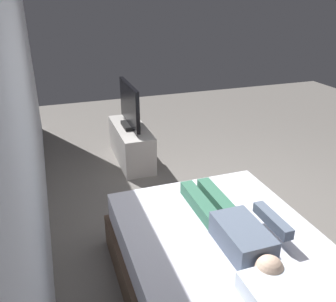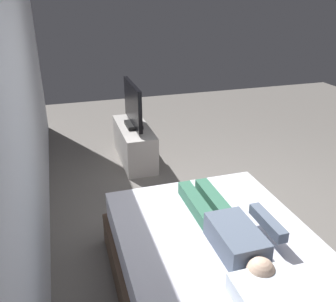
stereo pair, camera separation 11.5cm
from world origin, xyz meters
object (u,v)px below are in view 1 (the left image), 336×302
(tv_stand, at_px, (131,144))
(tv, at_px, (130,106))
(pillow, at_px, (283,302))
(bed, at_px, (225,271))
(person, at_px, (235,227))
(remote, at_px, (270,214))

(tv_stand, xyz_separation_m, tv, (0.00, -0.00, 0.53))
(pillow, bearing_deg, tv_stand, 1.40)
(bed, distance_m, tv_stand, 2.64)
(tv, bearing_deg, person, -176.80)
(pillow, distance_m, person, 0.68)
(pillow, height_order, tv, tv)
(remote, bearing_deg, person, 110.47)
(bed, height_order, pillow, pillow)
(person, xyz_separation_m, tv_stand, (2.61, 0.15, -0.37))
(person, height_order, remote, person)
(remote, bearing_deg, bed, 110.95)
(bed, xyz_separation_m, person, (0.03, -0.07, 0.36))
(tv, bearing_deg, tv_stand, 90.00)
(pillow, distance_m, tv_stand, 3.30)
(remote, bearing_deg, tv_stand, 12.64)
(pillow, relative_size, tv, 0.55)
(person, relative_size, tv, 1.43)
(bed, distance_m, tv, 2.69)
(tv, bearing_deg, pillow, -178.60)
(bed, height_order, remote, remote)
(remote, distance_m, tv, 2.53)
(tv, bearing_deg, bed, -178.25)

